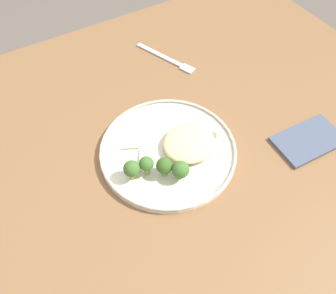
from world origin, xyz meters
TOP-DOWN VIEW (x-y plane):
  - ground at (0.00, 0.00)m, footprint 6.00×6.00m
  - wooden_dining_table at (0.00, 0.00)m, footprint 1.40×1.00m
  - dinner_plate at (-0.05, 0.01)m, footprint 0.29×0.29m
  - noodle_bed at (-0.10, 0.03)m, footprint 0.12×0.11m
  - seared_scallop_on_noodles at (-0.11, 0.03)m, footprint 0.02×0.02m
  - seared_scallop_half_hidden at (-0.09, 0.02)m, footprint 0.04×0.04m
  - seared_scallop_tiny_bay at (-0.10, 0.06)m, footprint 0.02×0.02m
  - seared_scallop_left_edge at (-0.14, 0.04)m, footprint 0.02×0.02m
  - broccoli_floret_right_tilted at (-0.02, 0.06)m, footprint 0.03×0.03m
  - broccoli_floret_beside_noodles at (0.01, 0.04)m, footprint 0.03×0.03m
  - broccoli_floret_small_sprig at (-0.04, 0.09)m, footprint 0.03×0.03m
  - broccoli_floret_split_head at (0.04, 0.04)m, footprint 0.03×0.03m
  - onion_sliver_short_strip at (0.01, -0.03)m, footprint 0.04×0.02m
  - onion_sliver_curled_piece at (0.01, 0.01)m, footprint 0.03×0.05m
  - dinner_fork at (-0.21, -0.25)m, footprint 0.09×0.18m
  - folded_napkin at (-0.33, 0.15)m, footprint 0.15×0.10m

SIDE VIEW (x-z plane):
  - ground at x=0.00m, z-range 0.00..0.00m
  - wooden_dining_table at x=0.00m, z-range 0.29..1.03m
  - dinner_fork at x=-0.21m, z-range 0.74..0.74m
  - folded_napkin at x=-0.33m, z-range 0.74..0.75m
  - dinner_plate at x=-0.05m, z-range 0.74..0.76m
  - onion_sliver_short_strip at x=0.01m, z-range 0.75..0.76m
  - onion_sliver_curled_piece at x=0.01m, z-range 0.75..0.76m
  - seared_scallop_on_noodles at x=-0.11m, z-range 0.75..0.77m
  - seared_scallop_tiny_bay at x=-0.10m, z-range 0.75..0.77m
  - seared_scallop_left_edge at x=-0.14m, z-range 0.75..0.77m
  - seared_scallop_half_hidden at x=-0.09m, z-range 0.75..0.77m
  - noodle_bed at x=-0.10m, z-range 0.75..0.78m
  - broccoli_floret_right_tilted at x=-0.02m, z-range 0.75..0.80m
  - broccoli_floret_small_sprig at x=-0.04m, z-range 0.76..0.80m
  - broccoli_floret_split_head at x=0.04m, z-range 0.76..0.80m
  - broccoli_floret_beside_noodles at x=0.01m, z-range 0.76..0.80m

